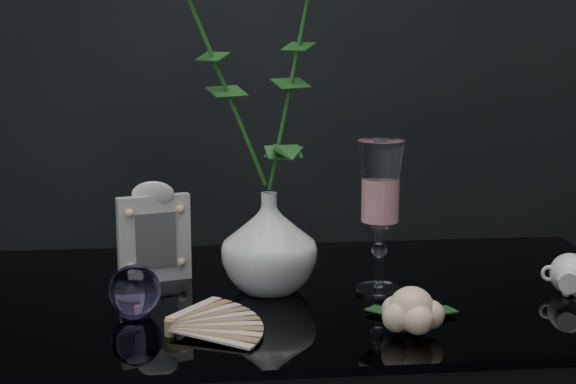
{
  "coord_description": "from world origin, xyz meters",
  "views": [
    {
      "loc": [
        -0.14,
        -1.17,
        1.14
      ],
      "look_at": [
        -0.01,
        -0.01,
        0.92
      ],
      "focal_mm": 55.0,
      "sensor_mm": 36.0,
      "label": 1
    }
  ],
  "objects_px": {
    "picture_frame": "(154,232)",
    "pearl_jar": "(571,272)",
    "loose_rose": "(411,310)",
    "vase": "(269,242)",
    "paperweight": "(135,290)",
    "wine_glass": "(380,217)"
  },
  "relations": [
    {
      "from": "picture_frame",
      "to": "pearl_jar",
      "type": "relative_size",
      "value": 0.71
    },
    {
      "from": "loose_rose",
      "to": "pearl_jar",
      "type": "xyz_separation_m",
      "value": [
        0.27,
        0.14,
        0.0
      ]
    },
    {
      "from": "vase",
      "to": "paperweight",
      "type": "bearing_deg",
      "value": -154.16
    },
    {
      "from": "paperweight",
      "to": "pearl_jar",
      "type": "relative_size",
      "value": 0.32
    },
    {
      "from": "picture_frame",
      "to": "paperweight",
      "type": "distance_m",
      "value": 0.17
    },
    {
      "from": "paperweight",
      "to": "picture_frame",
      "type": "bearing_deg",
      "value": 83.02
    },
    {
      "from": "wine_glass",
      "to": "picture_frame",
      "type": "distance_m",
      "value": 0.34
    },
    {
      "from": "vase",
      "to": "paperweight",
      "type": "height_order",
      "value": "vase"
    },
    {
      "from": "vase",
      "to": "pearl_jar",
      "type": "height_order",
      "value": "vase"
    },
    {
      "from": "vase",
      "to": "paperweight",
      "type": "xyz_separation_m",
      "value": [
        -0.19,
        -0.09,
        -0.04
      ]
    },
    {
      "from": "picture_frame",
      "to": "paperweight",
      "type": "bearing_deg",
      "value": -113.71
    },
    {
      "from": "paperweight",
      "to": "pearl_jar",
      "type": "bearing_deg",
      "value": 3.26
    },
    {
      "from": "picture_frame",
      "to": "loose_rose",
      "type": "xyz_separation_m",
      "value": [
        0.33,
        -0.27,
        -0.05
      ]
    },
    {
      "from": "picture_frame",
      "to": "paperweight",
      "type": "xyz_separation_m",
      "value": [
        -0.02,
        -0.16,
        -0.04
      ]
    },
    {
      "from": "picture_frame",
      "to": "paperweight",
      "type": "relative_size",
      "value": 2.21
    },
    {
      "from": "loose_rose",
      "to": "picture_frame",
      "type": "bearing_deg",
      "value": 151.69
    },
    {
      "from": "wine_glass",
      "to": "pearl_jar",
      "type": "relative_size",
      "value": 1.03
    },
    {
      "from": "vase",
      "to": "wine_glass",
      "type": "bearing_deg",
      "value": -7.4
    },
    {
      "from": "paperweight",
      "to": "pearl_jar",
      "type": "height_order",
      "value": "paperweight"
    },
    {
      "from": "wine_glass",
      "to": "paperweight",
      "type": "bearing_deg",
      "value": -168.5
    },
    {
      "from": "pearl_jar",
      "to": "paperweight",
      "type": "bearing_deg",
      "value": -163.66
    },
    {
      "from": "wine_glass",
      "to": "loose_rose",
      "type": "bearing_deg",
      "value": -88.59
    }
  ]
}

